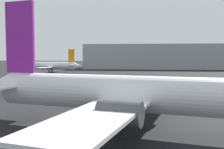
% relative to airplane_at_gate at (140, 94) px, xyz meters
% --- Properties ---
extents(airplane_at_gate, '(35.03, 27.82, 12.25)m').
position_rel_airplane_at_gate_xyz_m(airplane_at_gate, '(0.00, 0.00, 0.00)').
color(airplane_at_gate, white).
rests_on(airplane_at_gate, ground_plane).
extents(airplane_distant, '(25.50, 20.72, 8.91)m').
position_rel_airplane_at_gate_xyz_m(airplane_distant, '(-34.88, 73.33, -0.61)').
color(airplane_distant, white).
rests_on(airplane_distant, ground_plane).
extents(terminal_building, '(77.46, 26.37, 11.99)m').
position_rel_airplane_at_gate_xyz_m(terminal_building, '(9.97, 116.47, 2.55)').
color(terminal_building, '#999EA3').
rests_on(terminal_building, ground_plane).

